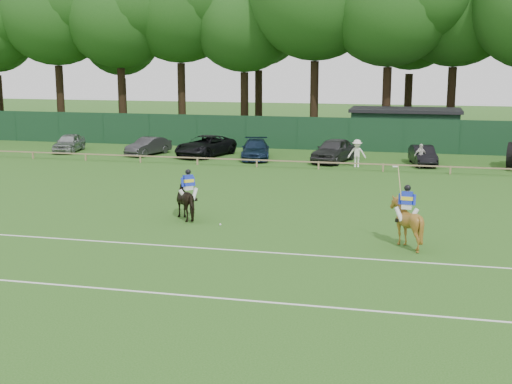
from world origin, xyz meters
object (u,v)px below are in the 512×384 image
(horse_chestnut, at_px, (406,223))
(spectator_mid, at_px, (420,156))
(horse_dark, at_px, (189,201))
(estate_black, at_px, (423,155))
(sedan_navy, at_px, (255,149))
(spectator_left, at_px, (357,153))
(hatch_grey, at_px, (334,150))
(sedan_silver, at_px, (69,143))
(utility_shed, at_px, (405,128))
(suv_black, at_px, (205,146))
(polo_ball, at_px, (220,225))
(sedan_grey, at_px, (148,146))

(horse_chestnut, distance_m, spectator_mid, 19.21)
(horse_dark, bearing_deg, estate_black, -160.93)
(sedan_navy, xyz_separation_m, spectator_left, (7.14, -1.94, 0.22))
(hatch_grey, bearing_deg, sedan_silver, -167.38)
(sedan_silver, bearing_deg, utility_shed, 8.77)
(suv_black, bearing_deg, horse_chestnut, -39.28)
(estate_black, relative_size, polo_ball, 42.45)
(spectator_mid, relative_size, polo_ball, 17.01)
(sedan_grey, height_order, estate_black, estate_black)
(horse_dark, relative_size, sedan_navy, 0.42)
(sedan_navy, xyz_separation_m, spectator_mid, (11.11, -1.23, 0.10))
(horse_dark, bearing_deg, spectator_left, -151.88)
(horse_chestnut, bearing_deg, hatch_grey, -68.86)
(horse_chestnut, bearing_deg, horse_dark, -7.30)
(spectator_mid, distance_m, utility_shed, 9.93)
(sedan_silver, relative_size, suv_black, 0.75)
(spectator_left, bearing_deg, sedan_grey, 167.49)
(suv_black, relative_size, spectator_mid, 3.42)
(sedan_silver, height_order, utility_shed, utility_shed)
(sedan_grey, distance_m, sedan_navy, 8.02)
(sedan_navy, bearing_deg, spectator_left, -27.19)
(horse_chestnut, bearing_deg, polo_ball, -4.32)
(sedan_silver, xyz_separation_m, utility_shed, (24.30, 8.16, 0.87))
(horse_dark, height_order, sedan_navy, horse_dark)
(spectator_mid, bearing_deg, sedan_navy, 141.14)
(suv_black, xyz_separation_m, sedan_navy, (3.80, -0.54, -0.06))
(polo_ball, bearing_deg, sedan_grey, 119.83)
(spectator_left, bearing_deg, horse_dark, -114.15)
(sedan_grey, relative_size, suv_black, 0.73)
(hatch_grey, relative_size, spectator_left, 2.63)
(spectator_mid, bearing_deg, horse_dark, -152.72)
(spectator_left, bearing_deg, horse_chestnut, -83.74)
(spectator_mid, xyz_separation_m, polo_ball, (-8.13, -17.70, -0.72))
(sedan_grey, height_order, sedan_navy, sedan_navy)
(horse_dark, height_order, sedan_silver, horse_dark)
(hatch_grey, bearing_deg, sedan_grey, -167.31)
(horse_dark, bearing_deg, horse_chestnut, 123.77)
(sedan_silver, relative_size, estate_black, 1.03)
(horse_chestnut, relative_size, spectator_mid, 1.18)
(polo_ball, bearing_deg, horse_chestnut, -11.22)
(estate_black, xyz_separation_m, spectator_mid, (-0.16, -1.18, 0.14))
(horse_chestnut, relative_size, sedan_silver, 0.46)
(suv_black, height_order, hatch_grey, hatch_grey)
(horse_dark, bearing_deg, polo_ball, 111.29)
(sedan_grey, distance_m, spectator_mid, 19.19)
(sedan_silver, bearing_deg, hatch_grey, -11.32)
(horse_dark, distance_m, sedan_navy, 18.14)
(horse_chestnut, distance_m, spectator_left, 18.82)
(sedan_grey, distance_m, suv_black, 4.23)
(estate_black, bearing_deg, sedan_navy, 169.38)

